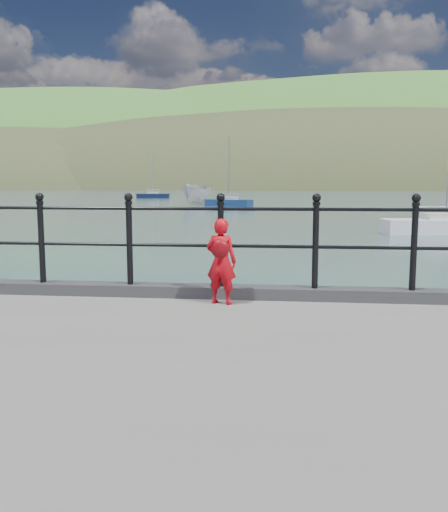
# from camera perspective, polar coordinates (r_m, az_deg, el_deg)

# --- Properties ---
(ground) EXTENTS (600.00, 600.00, 0.00)m
(ground) POSITION_cam_1_polar(r_m,az_deg,el_deg) (7.55, -4.82, -11.45)
(ground) COLOR #2D4251
(ground) RESTS_ON ground
(kerb) EXTENTS (60.00, 0.30, 0.15)m
(kerb) POSITION_cam_1_polar(r_m,az_deg,el_deg) (7.12, -5.15, -3.66)
(kerb) COLOR #28282B
(kerb) RESTS_ON quay
(railing) EXTENTS (18.11, 0.11, 1.20)m
(railing) POSITION_cam_1_polar(r_m,az_deg,el_deg) (7.01, -5.23, 2.35)
(railing) COLOR black
(railing) RESTS_ON kerb
(far_shore) EXTENTS (830.00, 200.00, 156.00)m
(far_shore) POSITION_cam_1_polar(r_m,az_deg,el_deg) (250.42, 14.72, 1.79)
(far_shore) COLOR #333A21
(far_shore) RESTS_ON ground
(child) EXTENTS (0.44, 0.36, 1.05)m
(child) POSITION_cam_1_polar(r_m,az_deg,el_deg) (6.59, -0.30, -0.50)
(child) COLOR red
(child) RESTS_ON quay
(launch_white) EXTENTS (3.53, 6.29, 2.29)m
(launch_white) POSITION_cam_1_polar(r_m,az_deg,el_deg) (60.22, -2.89, 6.51)
(launch_white) COLOR silver
(launch_white) RESTS_ON ground
(sailboat_near) EXTENTS (6.28, 2.65, 8.39)m
(sailboat_near) POSITION_cam_1_polar(r_m,az_deg,el_deg) (28.48, 22.29, 2.89)
(sailboat_near) COLOR silver
(sailboat_near) RESTS_ON ground
(sailboat_port) EXTENTS (5.10, 3.30, 7.24)m
(sailboat_port) POSITION_cam_1_polar(r_m,az_deg,el_deg) (56.13, 0.51, 5.60)
(sailboat_port) COLOR navy
(sailboat_port) RESTS_ON ground
(sailboat_left) EXTENTS (5.03, 1.81, 7.20)m
(sailboat_left) POSITION_cam_1_polar(r_m,az_deg,el_deg) (85.27, -7.49, 6.28)
(sailboat_left) COLOR black
(sailboat_left) RESTS_ON ground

